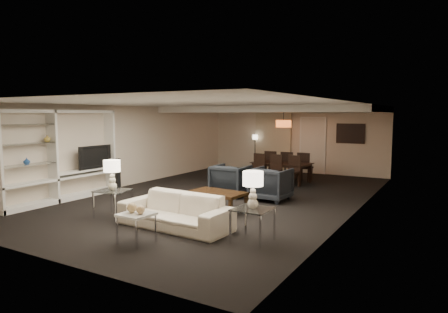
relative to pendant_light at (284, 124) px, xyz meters
name	(u,v)px	position (x,y,z in m)	size (l,w,h in m)	color
floor	(224,196)	(-0.30, -3.50, -1.92)	(11.00, 11.00, 0.00)	black
ceiling	(224,104)	(-0.30, -3.50, 0.58)	(7.00, 11.00, 0.02)	silver
wall_back	(295,140)	(-0.30, 2.00, -0.67)	(7.00, 0.02, 2.50)	beige
wall_front	(41,179)	(-0.30, -9.00, -0.67)	(7.00, 0.02, 2.50)	beige
wall_left	(128,146)	(-3.80, -3.50, -0.67)	(0.02, 11.00, 2.50)	beige
wall_right	(357,158)	(3.20, -3.50, -0.67)	(0.02, 11.00, 2.50)	beige
ceiling_soffit	(276,110)	(-0.30, 0.00, 0.48)	(7.00, 4.00, 0.20)	silver
curtains	(273,141)	(-1.20, 1.92, -0.72)	(1.50, 0.12, 2.40)	beige
door	(313,146)	(0.40, 1.97, -0.87)	(0.90, 0.05, 2.10)	silver
painting	(351,134)	(1.80, 1.96, -0.37)	(0.95, 0.04, 0.65)	#142D38
media_unit	(61,156)	(-3.61, -6.10, -0.74)	(0.38, 3.40, 2.35)	white
pendant_light	(284,124)	(0.00, 0.00, 0.00)	(0.52, 0.52, 0.24)	#D8591E
sofa	(175,211)	(0.40, -6.60, -1.58)	(2.32, 0.91, 0.68)	beige
coffee_table	(217,201)	(0.40, -5.00, -1.69)	(1.27, 0.74, 0.46)	black
armchair_left	(231,180)	(-0.20, -3.30, -1.49)	(0.92, 0.95, 0.86)	black
armchair_right	(271,184)	(1.00, -3.30, -1.49)	(0.92, 0.95, 0.86)	black
side_table_left	(113,203)	(-1.30, -6.60, -1.62)	(0.64, 0.64, 0.59)	white
side_table_right	(253,225)	(2.10, -6.60, -1.62)	(0.64, 0.64, 0.59)	silver
table_lamp_left	(112,175)	(-1.30, -6.60, -1.00)	(0.36, 0.36, 0.66)	#E9E3C5
table_lamp_right	(253,190)	(2.10, -6.60, -1.00)	(0.36, 0.36, 0.66)	beige
marble_table	(137,228)	(0.40, -7.70, -1.66)	(0.53, 0.53, 0.53)	silver
gold_gourd_a	(132,208)	(0.30, -7.70, -1.31)	(0.17, 0.17, 0.17)	tan
gold_gourd_b	(141,210)	(0.50, -7.70, -1.32)	(0.15, 0.15, 0.15)	tan
television	(92,157)	(-3.58, -5.12, -0.86)	(0.14, 1.09, 0.63)	black
vase_blue	(27,161)	(-3.61, -7.06, -0.78)	(0.15, 0.15, 0.16)	#224C93
vase_amber	(47,138)	(-3.61, -6.49, -0.28)	(0.16, 0.16, 0.17)	#AD8F39
floor_speaker	(118,176)	(-3.03, -4.73, -1.41)	(0.11, 0.11, 1.01)	black
dining_table	(281,173)	(0.17, -0.57, -1.59)	(1.86, 1.04, 0.65)	black
chair_nl	(256,169)	(-0.43, -1.22, -1.44)	(0.45, 0.45, 0.97)	black
chair_nm	(273,170)	(0.17, -1.22, -1.44)	(0.45, 0.45, 0.97)	black
chair_nr	(291,172)	(0.77, -1.22, -1.44)	(0.45, 0.45, 0.97)	black
chair_fl	(272,165)	(-0.43, 0.08, -1.44)	(0.45, 0.45, 0.97)	black
chair_fm	(288,166)	(0.17, 0.08, -1.44)	(0.45, 0.45, 0.97)	black
chair_fr	(305,167)	(0.77, 0.08, -1.44)	(0.45, 0.45, 0.97)	black
floor_lamp	(255,152)	(-1.89, 1.70, -1.21)	(0.21, 0.21, 1.43)	black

